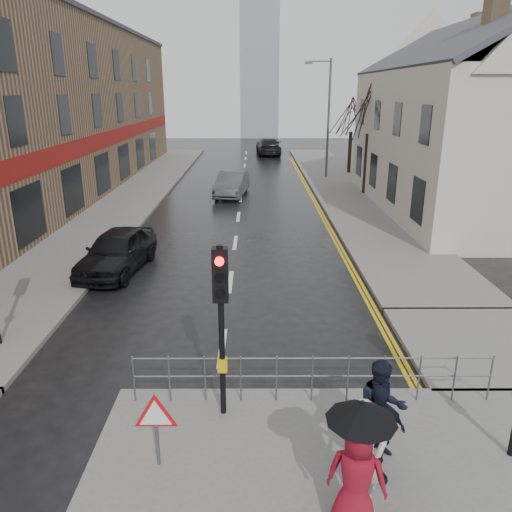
{
  "coord_description": "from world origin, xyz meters",
  "views": [
    {
      "loc": [
        0.8,
        -8.03,
        6.09
      ],
      "look_at": [
        0.85,
        5.21,
        1.67
      ],
      "focal_mm": 35.0,
      "sensor_mm": 36.0,
      "label": 1
    }
  ],
  "objects_px": {
    "pedestrian_with_umbrella": "(358,463)",
    "car_parked": "(117,251)",
    "pedestrian_a": "(364,459)",
    "pedestrian_b": "(381,410)",
    "car_mid": "(232,184)",
    "pedestrian_d": "(375,433)"
  },
  "relations": [
    {
      "from": "pedestrian_with_umbrella",
      "to": "car_parked",
      "type": "height_order",
      "value": "pedestrian_with_umbrella"
    },
    {
      "from": "pedestrian_a",
      "to": "car_parked",
      "type": "height_order",
      "value": "pedestrian_a"
    },
    {
      "from": "pedestrian_b",
      "to": "car_mid",
      "type": "height_order",
      "value": "pedestrian_b"
    },
    {
      "from": "pedestrian_with_umbrella",
      "to": "pedestrian_d",
      "type": "bearing_deg",
      "value": 63.54
    },
    {
      "from": "pedestrian_b",
      "to": "pedestrian_d",
      "type": "distance_m",
      "value": 0.59
    },
    {
      "from": "pedestrian_a",
      "to": "car_mid",
      "type": "distance_m",
      "value": 24.09
    },
    {
      "from": "pedestrian_a",
      "to": "car_mid",
      "type": "relative_size",
      "value": 0.42
    },
    {
      "from": "car_parked",
      "to": "pedestrian_a",
      "type": "bearing_deg",
      "value": -51.43
    },
    {
      "from": "car_parked",
      "to": "pedestrian_d",
      "type": "bearing_deg",
      "value": -48.57
    },
    {
      "from": "pedestrian_with_umbrella",
      "to": "car_parked",
      "type": "distance_m",
      "value": 12.7
    },
    {
      "from": "car_parked",
      "to": "car_mid",
      "type": "distance_m",
      "value": 13.61
    },
    {
      "from": "car_parked",
      "to": "pedestrian_with_umbrella",
      "type": "bearing_deg",
      "value": -52.78
    },
    {
      "from": "pedestrian_with_umbrella",
      "to": "car_parked",
      "type": "xyz_separation_m",
      "value": [
        -6.21,
        11.06,
        -0.53
      ]
    },
    {
      "from": "pedestrian_b",
      "to": "car_parked",
      "type": "height_order",
      "value": "pedestrian_b"
    },
    {
      "from": "pedestrian_a",
      "to": "pedestrian_with_umbrella",
      "type": "xyz_separation_m",
      "value": [
        -0.16,
        -0.31,
        0.2
      ]
    },
    {
      "from": "car_mid",
      "to": "car_parked",
      "type": "bearing_deg",
      "value": -96.96
    },
    {
      "from": "pedestrian_a",
      "to": "pedestrian_with_umbrella",
      "type": "distance_m",
      "value": 0.41
    },
    {
      "from": "pedestrian_d",
      "to": "car_mid",
      "type": "distance_m",
      "value": 23.48
    },
    {
      "from": "pedestrian_a",
      "to": "pedestrian_d",
      "type": "xyz_separation_m",
      "value": [
        0.32,
        0.65,
        -0.07
      ]
    },
    {
      "from": "pedestrian_d",
      "to": "pedestrian_b",
      "type": "bearing_deg",
      "value": 56.46
    },
    {
      "from": "pedestrian_with_umbrella",
      "to": "pedestrian_a",
      "type": "bearing_deg",
      "value": 62.67
    },
    {
      "from": "pedestrian_d",
      "to": "car_mid",
      "type": "relative_size",
      "value": 0.39
    }
  ]
}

